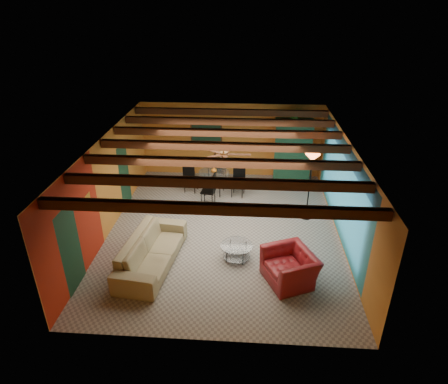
# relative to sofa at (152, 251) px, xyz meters

# --- Properties ---
(room) EXTENTS (6.52, 8.01, 2.71)m
(room) POSITION_rel_sofa_xyz_m (1.67, 1.77, 1.97)
(room) COLOR gray
(room) RESTS_ON ground
(sofa) EXTENTS (1.38, 2.80, 0.79)m
(sofa) POSITION_rel_sofa_xyz_m (0.00, 0.00, 0.00)
(sofa) COLOR #8F825C
(sofa) RESTS_ON ground
(armchair) EXTENTS (1.43, 1.50, 0.77)m
(armchair) POSITION_rel_sofa_xyz_m (3.37, -0.41, -0.01)
(armchair) COLOR maroon
(armchair) RESTS_ON ground
(coffee_table) EXTENTS (0.95, 0.95, 0.42)m
(coffee_table) POSITION_rel_sofa_xyz_m (2.10, 0.36, -0.18)
(coffee_table) COLOR white
(coffee_table) RESTS_ON ground
(dining_table) EXTENTS (2.38, 2.38, 1.09)m
(dining_table) POSITION_rel_sofa_xyz_m (1.19, 4.02, 0.15)
(dining_table) COLOR silver
(dining_table) RESTS_ON ground
(armoire) EXTENTS (1.28, 0.69, 2.18)m
(armoire) POSITION_rel_sofa_xyz_m (3.87, 5.36, 0.70)
(armoire) COLOR maroon
(armoire) RESTS_ON ground
(floor_lamp) EXTENTS (0.56, 0.56, 2.08)m
(floor_lamp) POSITION_rel_sofa_xyz_m (4.14, 2.59, 0.65)
(floor_lamp) COLOR black
(floor_lamp) RESTS_ON ground
(ceiling_fan) EXTENTS (1.50, 1.50, 0.44)m
(ceiling_fan) POSITION_rel_sofa_xyz_m (1.67, 1.66, 1.97)
(ceiling_fan) COLOR #472614
(ceiling_fan) RESTS_ON ceiling
(painting) EXTENTS (1.05, 0.03, 0.65)m
(painting) POSITION_rel_sofa_xyz_m (0.77, 5.62, 1.26)
(painting) COLOR black
(painting) RESTS_ON wall_back
(potted_plant) EXTENTS (0.52, 0.47, 0.50)m
(potted_plant) POSITION_rel_sofa_xyz_m (3.87, 5.36, 2.04)
(potted_plant) COLOR #26661E
(potted_plant) RESTS_ON armoire
(vase) EXTENTS (0.21, 0.21, 0.19)m
(vase) POSITION_rel_sofa_xyz_m (1.19, 4.02, 0.79)
(vase) COLOR orange
(vase) RESTS_ON dining_table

